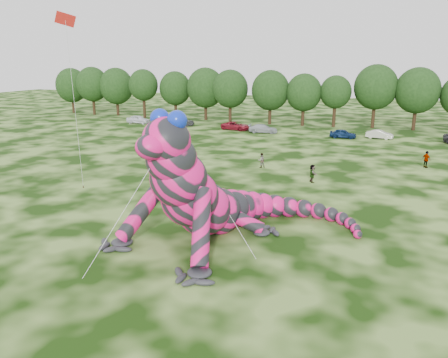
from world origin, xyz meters
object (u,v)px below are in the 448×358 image
Objects in this scene: tree_11 at (417,99)px; tree_7 at (270,97)px; spectator_4 at (157,133)px; spectator_3 at (426,159)px; flying_kite at (67,32)px; tree_1 at (93,91)px; tree_5 at (206,94)px; car_3 at (263,129)px; tree_3 at (144,94)px; spectator_0 at (164,164)px; car_2 at (236,126)px; tree_6 at (230,96)px; inflatable_gecko at (216,170)px; tree_4 at (175,95)px; tree_2 at (117,92)px; car_5 at (380,134)px; tree_9 at (335,101)px; tree_10 at (375,96)px; tree_8 at (304,100)px; spectator_1 at (261,160)px; car_1 at (182,122)px; car_0 at (138,119)px; tree_0 at (72,91)px; car_4 at (343,134)px; spectator_5 at (312,173)px.

tree_7 is at bearing -176.67° from tree_11.
spectator_4 is 0.96× the size of spectator_3.
flying_kite is 59.94m from tree_1.
car_3 is at bearing -38.20° from tree_5.
tree_3 is 5.86× the size of spectator_0.
flying_kite reaches higher than car_2.
tree_6 is 1.94× the size of car_2.
tree_6 is at bearing 64.40° from spectator_4.
flying_kite is 48.11m from tree_6.
inflatable_gecko is 3.72× the size of car_3.
inflatable_gecko is 1.88× the size of tree_4.
tree_2 reaches higher than tree_7.
tree_2 is 1.98× the size of car_2.
inflatable_gecko is 4.52× the size of car_5.
flying_kite is 37.16m from spectator_3.
tree_7 is at bearing -0.31° from spectator_3.
inflatable_gecko is 1.80× the size of tree_6.
tree_5 is at bearing 177.42° from tree_9.
tree_10 is at bearing -52.38° from car_2.
tree_8 reaches higher than car_5.
tree_8 is 4.94× the size of spectator_3.
tree_11 is at bearing 60.07° from flying_kite.
tree_10 is at bearing -147.46° from spectator_1.
tree_8 is at bearing -77.99° from car_1.
tree_4 is 51.83m from spectator_3.
tree_1 is (-34.06, 48.63, -8.24)m from flying_kite.
car_0 is (-31.80, 43.40, -3.53)m from inflatable_gecko.
tree_11 is 6.37× the size of spectator_1.
tree_0 is 5.90× the size of spectator_0.
tree_1 is at bearing -10.79° from tree_0.
car_4 is 1.01× the size of car_5.
tree_6 reaches higher than tree_3.
car_4 is (7.87, -10.52, -3.82)m from tree_8.
car_3 is (8.90, -9.63, -4.08)m from tree_6.
tree_0 is 47.66m from car_3.
tree_11 is (23.87, 1.39, 0.30)m from tree_7.
car_3 is at bearing -15.49° from tree_1.
tree_5 is 18.89m from car_3.
tree_1 is 25.23m from tree_5.
tree_8 is 11.53m from car_3.
inflatable_gecko is at bearing -69.01° from spectator_4.
spectator_0 is at bearing 69.62° from spectator_5.
tree_11 is at bearing 2.76° from tree_6.
tree_5 reaches higher than car_3.
tree_4 is 2.40× the size of car_5.
flying_kite is at bearing -175.30° from inflatable_gecko.
flying_kite reaches higher than tree_8.
car_1 reaches higher than car_3.
spectator_0 is at bearing 154.34° from car_5.
spectator_0 is (10.15, -17.22, -0.06)m from spectator_4.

